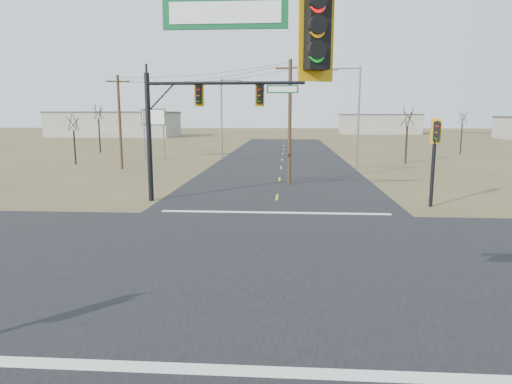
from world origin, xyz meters
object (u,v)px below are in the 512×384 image
utility_pole_far (120,121)px  bare_tree_a (73,122)px  bare_tree_b (98,111)px  streetlight_c (223,115)px  bare_tree_c (408,116)px  pedestal_signal_ne (435,144)px  utility_pole_near (290,121)px  mast_arm_far (197,110)px  bare_tree_d (463,117)px  highway_sign (154,123)px  streetlight_a (356,112)px

utility_pole_far → bare_tree_a: bearing=150.4°
bare_tree_b → bare_tree_a: bearing=-76.4°
streetlight_c → bare_tree_b: (-18.15, 8.89, 0.44)m
bare_tree_b → bare_tree_c: size_ratio=1.09×
pedestal_signal_ne → utility_pole_near: (-7.91, 7.73, 1.16)m
bare_tree_a → bare_tree_b: size_ratio=0.80×
mast_arm_far → utility_pole_near: size_ratio=1.03×
utility_pole_far → bare_tree_d: size_ratio=1.46×
mast_arm_far → bare_tree_b: bearing=98.0°
highway_sign → streetlight_a: size_ratio=0.61×
bare_tree_c → mast_arm_far: bearing=-128.0°
bare_tree_a → streetlight_a: bearing=-3.8°
highway_sign → streetlight_a: streetlight_a is taller
pedestal_signal_ne → bare_tree_b: bearing=156.0°
utility_pole_near → bare_tree_a: (-21.92, 12.11, -0.31)m
utility_pole_near → mast_arm_far: bearing=-127.9°
utility_pole_near → bare_tree_c: 19.91m
streetlight_c → bare_tree_a: bearing=-164.7°
mast_arm_far → streetlight_c: streetlight_c is taller
bare_tree_d → streetlight_a: bearing=-132.6°
streetlight_a → streetlight_c: size_ratio=1.05×
utility_pole_near → utility_pole_far: size_ratio=1.03×
streetlight_c → bare_tree_d: (29.65, 9.58, -0.27)m
streetlight_a → utility_pole_far: bearing=167.5°
pedestal_signal_ne → streetlight_a: 18.14m
utility_pole_near → bare_tree_b: bearing=133.4°
streetlight_c → bare_tree_a: (-14.54, -6.00, -0.71)m
highway_sign → streetlight_a: bearing=-10.8°
highway_sign → bare_tree_b: (-9.86, 7.91, 1.39)m
utility_pole_far → bare_tree_c: bearing=14.1°
highway_sign → bare_tree_d: size_ratio=0.97×
streetlight_a → bare_tree_c: 8.16m
bare_tree_a → bare_tree_d: 46.86m
utility_pole_near → streetlight_a: 11.99m
bare_tree_c → highway_sign: bearing=173.0°
highway_sign → bare_tree_c: size_ratio=0.92×
utility_pole_near → streetlight_c: (-7.38, 18.11, 0.40)m
streetlight_a → bare_tree_d: size_ratio=1.59×
streetlight_a → streetlight_c: streetlight_a is taller
pedestal_signal_ne → highway_sign: (-23.58, 26.83, 0.60)m
bare_tree_b → mast_arm_far: bearing=-59.3°
utility_pole_far → highway_sign: bearing=89.6°
utility_pole_far → bare_tree_b: bearing=118.0°
utility_pole_near → bare_tree_d: 35.53m
streetlight_a → streetlight_c: 15.71m
bare_tree_c → streetlight_a: bearing=-138.3°
bare_tree_c → bare_tree_d: size_ratio=1.06×
bare_tree_c → bare_tree_d: 15.63m
highway_sign → bare_tree_b: bearing=152.5°
highway_sign → bare_tree_a: highway_sign is taller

